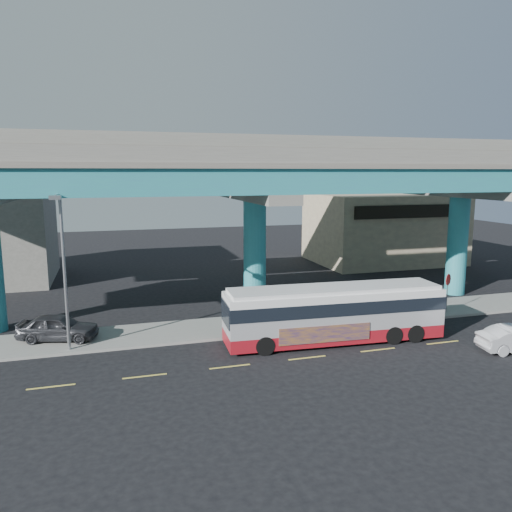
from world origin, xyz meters
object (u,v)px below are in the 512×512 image
object	(u,v)px
parked_car	(58,327)
street_lamp	(62,250)
stop_sign	(448,285)
transit_bus	(334,312)

from	to	relation	value
parked_car	street_lamp	xyz separation A→B (m)	(0.66, -2.30, 4.59)
street_lamp	stop_sign	distance (m)	23.38
street_lamp	stop_sign	size ratio (longest dim) A/B	3.15
transit_bus	parked_car	size ratio (longest dim) A/B	2.68
transit_bus	street_lamp	bearing A→B (deg)	175.68
parked_car	street_lamp	size ratio (longest dim) A/B	0.55
transit_bus	parked_car	bearing A→B (deg)	167.33
transit_bus	street_lamp	size ratio (longest dim) A/B	1.48
transit_bus	street_lamp	distance (m)	14.47
parked_car	stop_sign	xyz separation A→B (m)	(23.78, -1.54, 1.16)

